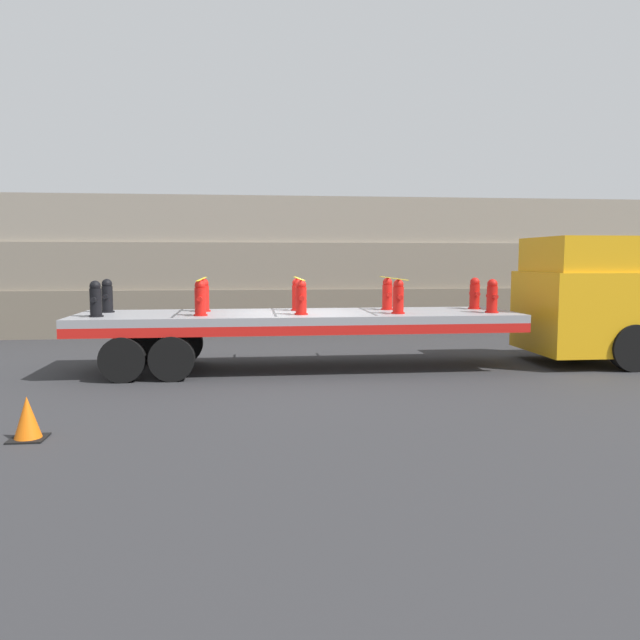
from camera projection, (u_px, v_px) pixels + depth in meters
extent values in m
plane|color=#2D2D30|center=(299.00, 369.00, 14.09)|extent=(120.00, 120.00, 0.00)
cube|color=#706656|center=(281.00, 309.00, 21.41)|extent=(60.00, 3.00, 1.49)
cube|color=gray|center=(281.00, 266.00, 21.41)|extent=(60.00, 3.00, 1.49)
cube|color=gray|center=(281.00, 222.00, 21.41)|extent=(60.00, 3.00, 1.49)
cube|color=orange|center=(586.00, 312.00, 14.74)|extent=(2.65, 2.48, 1.88)
cube|color=orange|center=(577.00, 255.00, 14.58)|extent=(1.85, 2.28, 0.81)
cube|color=black|center=(615.00, 296.00, 14.79)|extent=(1.06, 2.18, 1.05)
cylinder|color=black|center=(633.00, 348.00, 13.70)|extent=(1.05, 0.28, 1.05)
cylinder|color=black|center=(577.00, 335.00, 16.03)|extent=(1.05, 0.28, 1.05)
cube|color=gray|center=(299.00, 316.00, 13.97)|extent=(9.75, 2.46, 0.17)
cube|color=red|center=(304.00, 331.00, 12.82)|extent=(9.75, 0.08, 0.20)
cube|color=red|center=(295.00, 319.00, 15.17)|extent=(9.75, 0.08, 0.20)
cylinder|color=black|center=(172.00, 359.00, 12.62)|extent=(0.92, 0.30, 0.92)
cylinder|color=black|center=(183.00, 344.00, 14.86)|extent=(0.92, 0.30, 0.92)
cylinder|color=black|center=(122.00, 359.00, 12.51)|extent=(0.92, 0.30, 0.92)
cylinder|color=black|center=(141.00, 344.00, 14.75)|extent=(0.92, 0.30, 0.92)
cylinder|color=black|center=(96.00, 316.00, 12.94)|extent=(0.30, 0.30, 0.03)
cylinder|color=black|center=(96.00, 303.00, 12.91)|extent=(0.24, 0.24, 0.59)
sphere|color=black|center=(95.00, 286.00, 12.88)|extent=(0.23, 0.23, 0.23)
cylinder|color=black|center=(94.00, 300.00, 12.73)|extent=(0.11, 0.12, 0.11)
cylinder|color=black|center=(98.00, 299.00, 13.08)|extent=(0.11, 0.12, 0.11)
cylinder|color=black|center=(108.00, 312.00, 14.01)|extent=(0.30, 0.30, 0.03)
cylinder|color=black|center=(107.00, 299.00, 13.98)|extent=(0.24, 0.24, 0.59)
sphere|color=black|center=(107.00, 284.00, 13.95)|extent=(0.23, 0.23, 0.23)
cylinder|color=black|center=(105.00, 297.00, 13.80)|extent=(0.11, 0.12, 0.11)
cylinder|color=black|center=(109.00, 296.00, 14.15)|extent=(0.11, 0.12, 0.11)
cylinder|color=red|center=(201.00, 315.00, 13.19)|extent=(0.30, 0.30, 0.03)
cylinder|color=red|center=(200.00, 302.00, 13.16)|extent=(0.24, 0.24, 0.59)
sphere|color=red|center=(200.00, 285.00, 13.12)|extent=(0.23, 0.23, 0.23)
cylinder|color=red|center=(200.00, 299.00, 12.97)|extent=(0.11, 0.12, 0.11)
cylinder|color=red|center=(201.00, 298.00, 13.33)|extent=(0.11, 0.12, 0.11)
cylinder|color=red|center=(204.00, 311.00, 14.25)|extent=(0.30, 0.30, 0.03)
cylinder|color=red|center=(204.00, 299.00, 14.23)|extent=(0.24, 0.24, 0.59)
sphere|color=red|center=(204.00, 283.00, 14.19)|extent=(0.23, 0.23, 0.23)
cylinder|color=red|center=(203.00, 296.00, 14.04)|extent=(0.11, 0.12, 0.11)
cylinder|color=red|center=(204.00, 295.00, 14.40)|extent=(0.11, 0.12, 0.11)
cylinder|color=red|center=(301.00, 314.00, 13.43)|extent=(0.30, 0.30, 0.03)
cylinder|color=red|center=(301.00, 301.00, 13.40)|extent=(0.24, 0.24, 0.59)
sphere|color=red|center=(301.00, 285.00, 13.37)|extent=(0.23, 0.23, 0.23)
cylinder|color=red|center=(302.00, 298.00, 13.22)|extent=(0.11, 0.12, 0.11)
cylinder|color=red|center=(300.00, 297.00, 13.57)|extent=(0.11, 0.12, 0.11)
cylinder|color=red|center=(297.00, 310.00, 14.50)|extent=(0.30, 0.30, 0.03)
cylinder|color=red|center=(297.00, 298.00, 14.47)|extent=(0.24, 0.24, 0.59)
sphere|color=red|center=(297.00, 283.00, 14.44)|extent=(0.23, 0.23, 0.23)
cylinder|color=red|center=(298.00, 295.00, 14.29)|extent=(0.11, 0.12, 0.11)
cylinder|color=red|center=(297.00, 294.00, 14.64)|extent=(0.11, 0.12, 0.11)
cylinder|color=red|center=(398.00, 313.00, 13.67)|extent=(0.30, 0.30, 0.03)
cylinder|color=red|center=(398.00, 300.00, 13.64)|extent=(0.24, 0.24, 0.59)
sphere|color=red|center=(398.00, 284.00, 13.61)|extent=(0.23, 0.23, 0.23)
cylinder|color=red|center=(400.00, 298.00, 13.46)|extent=(0.11, 0.12, 0.11)
cylinder|color=red|center=(396.00, 297.00, 13.81)|extent=(0.11, 0.12, 0.11)
cylinder|color=red|center=(387.00, 309.00, 14.74)|extent=(0.30, 0.30, 0.03)
cylinder|color=red|center=(387.00, 297.00, 14.71)|extent=(0.24, 0.24, 0.59)
sphere|color=red|center=(387.00, 283.00, 14.68)|extent=(0.23, 0.23, 0.23)
cylinder|color=red|center=(389.00, 295.00, 14.53)|extent=(0.11, 0.12, 0.11)
cylinder|color=red|center=(386.00, 294.00, 14.88)|extent=(0.11, 0.12, 0.11)
cylinder|color=red|center=(492.00, 312.00, 13.92)|extent=(0.30, 0.30, 0.03)
cylinder|color=red|center=(492.00, 300.00, 13.89)|extent=(0.24, 0.24, 0.59)
sphere|color=red|center=(492.00, 284.00, 13.85)|extent=(0.23, 0.23, 0.23)
cylinder|color=red|center=(495.00, 297.00, 13.70)|extent=(0.11, 0.12, 0.11)
cylinder|color=red|center=(489.00, 296.00, 14.06)|extent=(0.11, 0.12, 0.11)
cylinder|color=red|center=(474.00, 308.00, 14.98)|extent=(0.30, 0.30, 0.03)
cylinder|color=red|center=(475.00, 297.00, 14.96)|extent=(0.24, 0.24, 0.59)
sphere|color=red|center=(475.00, 282.00, 14.92)|extent=(0.23, 0.23, 0.23)
cylinder|color=red|center=(477.00, 294.00, 14.77)|extent=(0.11, 0.12, 0.11)
cylinder|color=red|center=(472.00, 293.00, 15.13)|extent=(0.11, 0.12, 0.11)
cube|color=yellow|center=(202.00, 279.00, 13.65)|extent=(0.05, 2.66, 0.01)
cube|color=yellow|center=(299.00, 279.00, 13.89)|extent=(0.05, 2.66, 0.01)
cube|color=yellow|center=(393.00, 278.00, 14.13)|extent=(0.05, 2.66, 0.01)
cube|color=black|center=(28.00, 439.00, 8.57)|extent=(0.47, 0.47, 0.03)
cone|color=orange|center=(27.00, 417.00, 8.54)|extent=(0.36, 0.36, 0.58)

